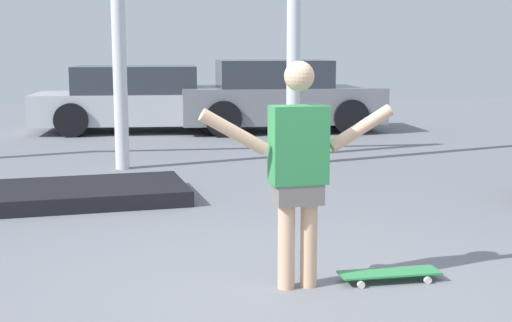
{
  "coord_description": "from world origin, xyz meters",
  "views": [
    {
      "loc": [
        -0.84,
        -4.76,
        1.76
      ],
      "look_at": [
        0.08,
        1.44,
        0.75
      ],
      "focal_mm": 50.0,
      "sensor_mm": 36.0,
      "label": 1
    }
  ],
  "objects_px": {
    "skateboarder": "(298,164)",
    "manual_pad": "(68,194)",
    "parked_car_grey": "(279,97)",
    "skateboard": "(389,273)",
    "parked_car_silver": "(143,100)"
  },
  "relations": [
    {
      "from": "skateboarder",
      "to": "manual_pad",
      "type": "xyz_separation_m",
      "value": [
        -1.99,
        3.26,
        -0.83
      ]
    },
    {
      "from": "manual_pad",
      "to": "parked_car_silver",
      "type": "bearing_deg",
      "value": 83.27
    },
    {
      "from": "skateboarder",
      "to": "skateboard",
      "type": "relative_size",
      "value": 2.13
    },
    {
      "from": "skateboarder",
      "to": "manual_pad",
      "type": "bearing_deg",
      "value": 115.58
    },
    {
      "from": "parked_car_silver",
      "to": "manual_pad",
      "type": "bearing_deg",
      "value": -94.22
    },
    {
      "from": "skateboarder",
      "to": "manual_pad",
      "type": "distance_m",
      "value": 3.91
    },
    {
      "from": "parked_car_grey",
      "to": "parked_car_silver",
      "type": "bearing_deg",
      "value": 172.82
    },
    {
      "from": "skateboard",
      "to": "manual_pad",
      "type": "xyz_separation_m",
      "value": [
        -2.71,
        3.24,
        0.03
      ]
    },
    {
      "from": "skateboard",
      "to": "parked_car_silver",
      "type": "distance_m",
      "value": 10.23
    },
    {
      "from": "skateboarder",
      "to": "parked_car_grey",
      "type": "height_order",
      "value": "skateboarder"
    },
    {
      "from": "skateboarder",
      "to": "parked_car_silver",
      "type": "height_order",
      "value": "skateboarder"
    },
    {
      "from": "skateboarder",
      "to": "skateboard",
      "type": "height_order",
      "value": "skateboarder"
    },
    {
      "from": "manual_pad",
      "to": "parked_car_grey",
      "type": "relative_size",
      "value": 0.64
    },
    {
      "from": "parked_car_silver",
      "to": "parked_car_grey",
      "type": "xyz_separation_m",
      "value": [
        2.8,
        -0.39,
        0.06
      ]
    },
    {
      "from": "manual_pad",
      "to": "parked_car_grey",
      "type": "height_order",
      "value": "parked_car_grey"
    }
  ]
}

